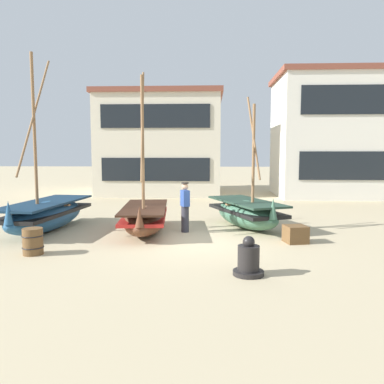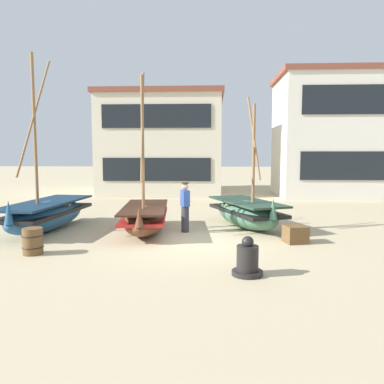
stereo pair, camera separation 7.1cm
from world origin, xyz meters
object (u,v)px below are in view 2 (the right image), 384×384
at_px(wooden_barrel, 33,241).
at_px(fishing_boat_far_right, 145,217).
at_px(fishing_boat_centre_large, 46,214).
at_px(harbor_building_main, 163,144).
at_px(harbor_building_annex, 357,135).
at_px(cargo_crate, 295,234).
at_px(capstan_winch, 247,260).
at_px(fisherman_by_hull, 185,208).
at_px(fishing_boat_near_left, 247,212).

bearing_deg(wooden_barrel, fishing_boat_far_right, 50.06).
xyz_separation_m(fishing_boat_centre_large, wooden_barrel, (0.97, -3.13, -0.22)).
bearing_deg(fishing_boat_centre_large, harbor_building_main, 79.08).
height_order(wooden_barrel, harbor_building_annex, harbor_building_annex).
height_order(fishing_boat_far_right, cargo_crate, fishing_boat_far_right).
bearing_deg(fishing_boat_far_right, cargo_crate, -14.89).
bearing_deg(capstan_winch, harbor_building_annex, 63.57).
bearing_deg(fisherman_by_hull, fishing_boat_near_left, 22.85).
xyz_separation_m(fisherman_by_hull, harbor_building_main, (-2.34, 12.78, 2.38)).
bearing_deg(wooden_barrel, harbor_building_annex, 47.19).
xyz_separation_m(fishing_boat_far_right, fisherman_by_hull, (1.35, 0.13, 0.32)).
relative_size(fishing_boat_far_right, wooden_barrel, 7.54).
bearing_deg(cargo_crate, fishing_boat_far_right, 165.11).
bearing_deg(harbor_building_main, fisherman_by_hull, -79.64).
xyz_separation_m(fisherman_by_hull, harbor_building_annex, (9.64, 11.45, 2.86)).
height_order(fisherman_by_hull, wooden_barrel, fisherman_by_hull).
bearing_deg(harbor_building_annex, cargo_crate, -115.98).
distance_m(fishing_boat_near_left, wooden_barrel, 7.17).
bearing_deg(harbor_building_annex, harbor_building_main, 173.66).
distance_m(fisherman_by_hull, cargo_crate, 3.71).
distance_m(fishing_boat_far_right, wooden_barrel, 3.85).
bearing_deg(capstan_winch, wooden_barrel, 165.06).
bearing_deg(cargo_crate, harbor_building_annex, 64.02).
xyz_separation_m(fishing_boat_centre_large, harbor_building_annex, (14.43, 11.40, 3.13)).
xyz_separation_m(fishing_boat_near_left, wooden_barrel, (-5.96, -3.98, -0.20)).
bearing_deg(fishing_boat_near_left, wooden_barrel, -146.23).
xyz_separation_m(fishing_boat_far_right, cargo_crate, (4.73, -1.26, -0.25)).
bearing_deg(harbor_building_main, harbor_building_annex, -6.34).
bearing_deg(fisherman_by_hull, fishing_boat_centre_large, 179.41).
xyz_separation_m(capstan_winch, harbor_building_main, (-4.03, 17.33, 2.88)).
distance_m(fishing_boat_far_right, harbor_building_main, 13.23).
xyz_separation_m(fishing_boat_near_left, harbor_building_main, (-4.47, 11.88, 2.67)).
height_order(harbor_building_main, harbor_building_annex, harbor_building_annex).
height_order(fishing_boat_near_left, harbor_building_main, harbor_building_main).
bearing_deg(fisherman_by_hull, capstan_winch, -69.63).
xyz_separation_m(fishing_boat_near_left, cargo_crate, (1.25, -2.29, -0.29)).
bearing_deg(fisherman_by_hull, cargo_crate, -22.28).
relative_size(fishing_boat_centre_large, fisherman_by_hull, 3.47).
relative_size(fishing_boat_near_left, capstan_winch, 5.27).
relative_size(harbor_building_main, harbor_building_annex, 0.80).
relative_size(fishing_boat_near_left, fishing_boat_centre_large, 0.79).
bearing_deg(cargo_crate, wooden_barrel, -166.77).
bearing_deg(fisherman_by_hull, harbor_building_main, 100.36).
distance_m(fishing_boat_near_left, harbor_building_main, 12.97).
bearing_deg(fishing_boat_far_right, fishing_boat_centre_large, 177.04).
bearing_deg(fisherman_by_hull, fishing_boat_far_right, -174.54).
bearing_deg(fishing_boat_near_left, capstan_winch, -94.70).
bearing_deg(harbor_building_main, wooden_barrel, -95.34).
distance_m(harbor_building_main, harbor_building_annex, 12.06).
bearing_deg(fishing_boat_centre_large, fishing_boat_far_right, -2.96).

